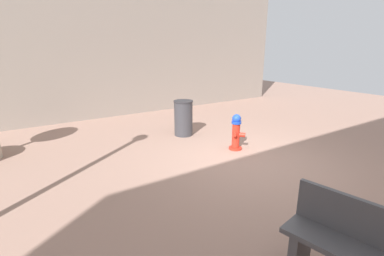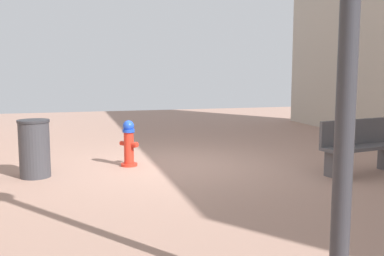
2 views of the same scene
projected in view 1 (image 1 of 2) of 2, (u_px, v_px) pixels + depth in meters
ground_plane at (253, 163)px, 5.97m from camera, size 23.40×23.40×0.00m
fire_hydrant at (236, 132)px, 6.67m from camera, size 0.37×0.37×0.87m
bench_near at (370, 254)px, 2.67m from camera, size 1.66×0.73×0.95m
trash_bin at (183, 118)px, 7.74m from camera, size 0.53×0.53×0.98m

